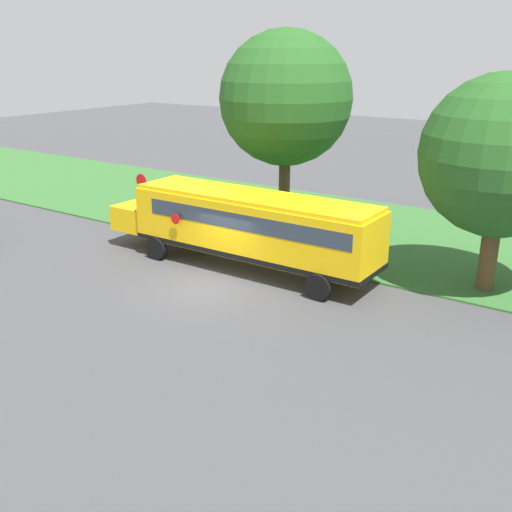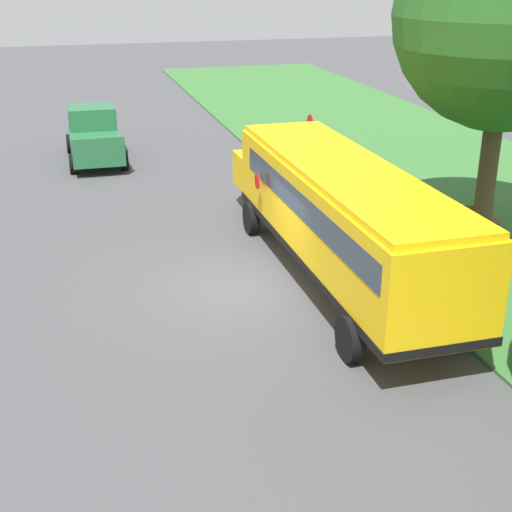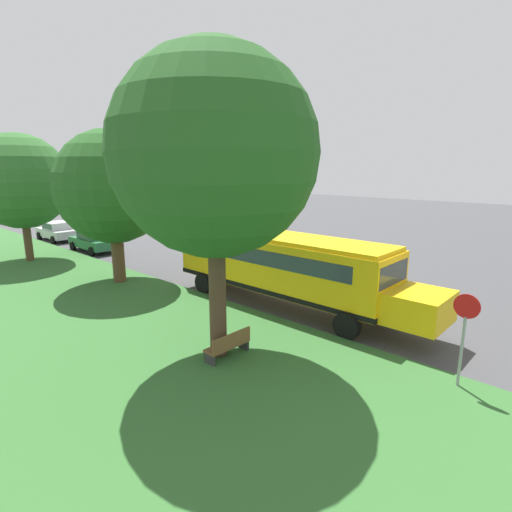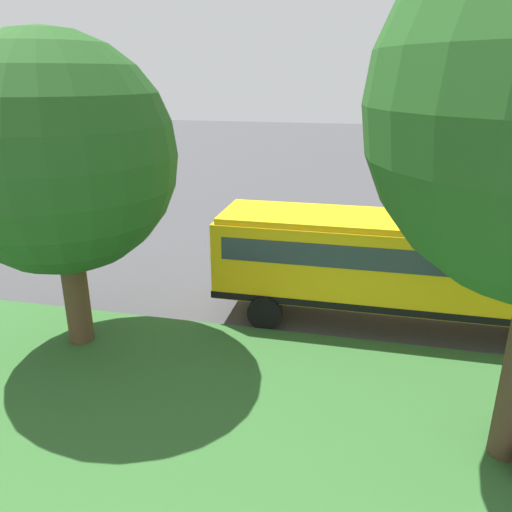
# 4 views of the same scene
# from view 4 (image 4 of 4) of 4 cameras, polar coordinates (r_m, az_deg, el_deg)

# --- Properties ---
(ground_plane) EXTENTS (120.00, 120.00, 0.00)m
(ground_plane) POSITION_cam_4_polar(r_m,az_deg,el_deg) (17.80, 16.79, -3.60)
(ground_plane) COLOR #424244
(school_bus) EXTENTS (2.85, 12.42, 3.16)m
(school_bus) POSITION_cam_4_polar(r_m,az_deg,el_deg) (14.70, 17.42, -0.64)
(school_bus) COLOR yellow
(school_bus) RESTS_ON ground
(oak_tree_roadside_mid) EXTENTS (5.75, 5.75, 7.93)m
(oak_tree_roadside_mid) POSITION_cam_4_polar(r_m,az_deg,el_deg) (12.97, -21.88, 10.33)
(oak_tree_roadside_mid) COLOR brown
(oak_tree_roadside_mid) RESTS_ON ground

